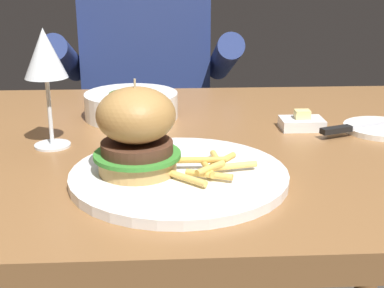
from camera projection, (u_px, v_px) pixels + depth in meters
dining_table at (180, 191)px, 0.97m from camera, size 1.16×0.81×0.74m
main_plate at (179, 176)px, 0.75m from camera, size 0.31×0.31×0.01m
burger_sandwich at (136, 130)px, 0.73m from camera, size 0.12×0.12×0.13m
fries_pile at (211, 167)px, 0.74m from camera, size 0.13×0.13×0.02m
wine_glass at (45, 57)px, 0.85m from camera, size 0.07×0.07×0.20m
bread_plate at (381, 128)px, 0.98m from camera, size 0.13×0.13×0.01m
table_knife at (360, 127)px, 0.96m from camera, size 0.20×0.09×0.01m
butter_dish at (302, 123)px, 0.99m from camera, size 0.08×0.06×0.04m
soup_bowl at (131, 104)px, 1.06m from camera, size 0.18×0.18×0.06m
diner_person at (148, 125)px, 1.63m from camera, size 0.51×0.36×1.18m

